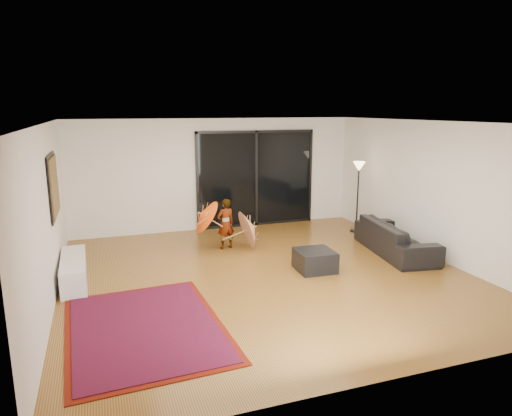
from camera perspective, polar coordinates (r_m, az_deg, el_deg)
name	(u,v)px	position (r m, az deg, el deg)	size (l,w,h in m)	color
floor	(267,275)	(8.30, 1.34, -8.33)	(7.00, 7.00, 0.00)	olive
ceiling	(267,122)	(7.77, 1.44, 10.65)	(7.00, 7.00, 0.00)	white
wall_back	(217,174)	(11.22, -4.90, 4.21)	(7.00, 7.00, 0.00)	silver
wall_front	(386,265)	(4.91, 15.95, -6.91)	(7.00, 7.00, 0.00)	silver
wall_left	(47,217)	(7.48, -24.62, -0.99)	(7.00, 7.00, 0.00)	silver
wall_right	(432,190)	(9.70, 21.15, 2.14)	(7.00, 7.00, 0.00)	silver
sliding_door	(256,179)	(11.50, -0.01, 3.70)	(3.06, 0.07, 2.40)	black
painting	(54,186)	(8.40, -23.97, 2.52)	(0.04, 1.28, 1.08)	black
media_console	(74,270)	(8.46, -21.81, -7.26)	(0.40, 1.59, 0.44)	white
speaker	(74,276)	(8.32, -21.83, -7.92)	(0.31, 0.31, 0.35)	#424244
persian_rug	(145,327)	(6.60, -13.72, -14.29)	(2.18, 2.94, 0.02)	#5C1207
sofa	(395,238)	(9.83, 17.03, -3.57)	(2.23, 0.87, 0.65)	black
ottoman	(315,260)	(8.52, 7.37, -6.51)	(0.67, 0.67, 0.38)	black
floor_lamp	(359,177)	(11.12, 12.70, 3.84)	(0.29, 0.29, 1.70)	black
child	(226,224)	(9.67, -3.82, -1.98)	(0.39, 0.26, 1.08)	#999999
parasol_orange	(200,217)	(9.45, -6.98, -1.18)	(0.57, 0.76, 0.85)	#DF4A0B
parasol_white	(255,225)	(9.71, -0.17, -2.11)	(0.53, 0.84, 0.89)	silver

